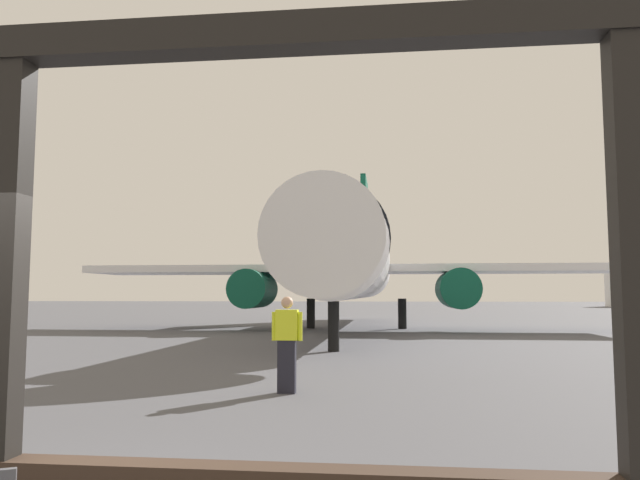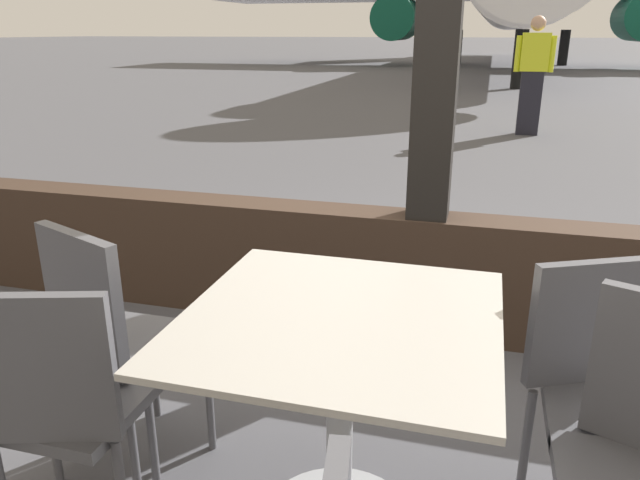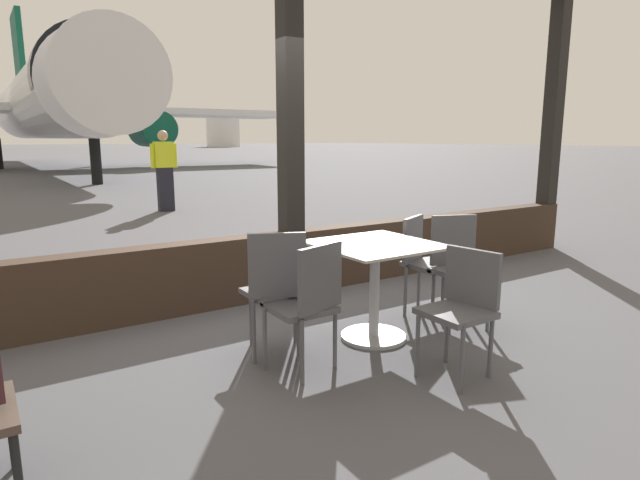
{
  "view_description": "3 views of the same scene",
  "coord_description": "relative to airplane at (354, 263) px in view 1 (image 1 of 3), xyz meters",
  "views": [
    {
      "loc": [
        2.72,
        -4.07,
        1.78
      ],
      "look_at": [
        0.96,
        11.29,
        3.17
      ],
      "focal_mm": 34.01,
      "sensor_mm": 36.0,
      "label": 1
    },
    {
      "loc": [
        0.25,
        -2.95,
        1.53
      ],
      "look_at": [
        -0.43,
        -0.48,
        0.63
      ],
      "focal_mm": 33.69,
      "sensor_mm": 36.0,
      "label": 2
    },
    {
      "loc": [
        -2.66,
        -4.58,
        1.57
      ],
      "look_at": [
        -0.06,
        -0.62,
        0.66
      ],
      "focal_mm": 29.72,
      "sensor_mm": 36.0,
      "label": 3
    }
  ],
  "objects": [
    {
      "name": "airplane",
      "position": [
        0.0,
        0.0,
        0.0
      ],
      "size": [
        27.21,
        30.17,
        10.13
      ],
      "color": "silver",
      "rests_on": "ground"
    },
    {
      "name": "fuel_storage_tank",
      "position": [
        36.48,
        63.38,
        -0.56
      ],
      "size": [
        6.14,
        6.14,
        5.55
      ],
      "primitive_type": "cylinder",
      "color": "white",
      "rests_on": "ground"
    },
    {
      "name": "ground_crew_worker",
      "position": [
        -0.11,
        -19.37,
        -2.43
      ],
      "size": [
        0.57,
        0.22,
        1.74
      ],
      "color": "black",
      "rests_on": "ground"
    },
    {
      "name": "window_frame",
      "position": [
        -0.96,
        -26.31,
        -2.02
      ],
      "size": [
        8.72,
        0.24,
        3.73
      ],
      "color": "#38281E",
      "rests_on": "ground"
    },
    {
      "name": "ground_plane",
      "position": [
        -0.96,
        13.69,
        -3.33
      ],
      "size": [
        220.0,
        220.0,
        0.0
      ],
      "primitive_type": "plane",
      "color": "#4C4C51"
    }
  ]
}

